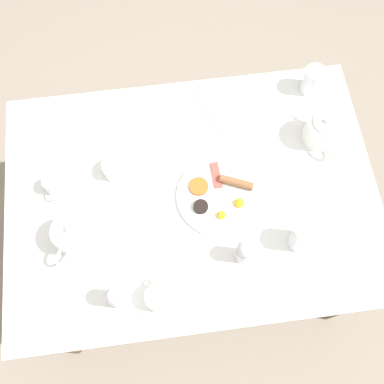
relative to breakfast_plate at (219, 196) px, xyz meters
name	(u,v)px	position (x,y,z in m)	size (l,w,h in m)	color
ground_plane	(192,247)	(-0.02, -0.09, -0.72)	(8.00, 8.00, 0.00)	gray
table	(192,201)	(-0.02, -0.09, -0.08)	(0.87, 1.21, 0.71)	white
breakfast_plate	(219,196)	(0.00, 0.00, 0.00)	(0.27, 0.27, 0.04)	white
teapot_near	(322,130)	(-0.17, 0.37, 0.04)	(0.20, 0.12, 0.12)	white
teapot_far	(73,235)	(0.08, -0.46, 0.04)	(0.18, 0.12, 0.12)	white
teacup_with_saucer_left	(159,298)	(0.30, -0.23, 0.02)	(0.13, 0.13, 0.06)	white
teacup_with_saucer_right	(115,169)	(-0.13, -0.33, 0.02)	(0.13, 0.13, 0.06)	white
water_glass_tall	(312,80)	(-0.37, 0.38, 0.04)	(0.07, 0.07, 0.10)	white
water_glass_short	(303,237)	(0.18, 0.23, 0.05)	(0.07, 0.07, 0.11)	white
creamer_jug	(53,185)	(-0.10, -0.53, 0.02)	(0.08, 0.06, 0.06)	white
pepper_grinder	(244,252)	(0.20, 0.04, 0.05)	(0.05, 0.05, 0.11)	#BCBCC1
salt_grinder	(116,297)	(0.29, -0.35, 0.05)	(0.05, 0.05, 0.11)	#BCBCC1
fork_by_plate	(74,151)	(-0.23, -0.46, -0.01)	(0.16, 0.02, 0.00)	silver
knife_by_plate	(208,113)	(-0.31, 0.01, -0.01)	(0.19, 0.10, 0.00)	silver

